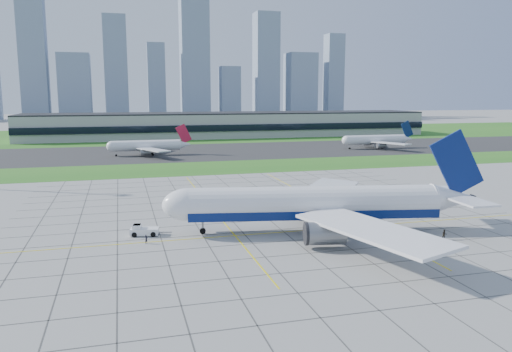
% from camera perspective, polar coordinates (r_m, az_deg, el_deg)
% --- Properties ---
extents(ground, '(1400.00, 1400.00, 0.00)m').
position_cam_1_polar(ground, '(101.75, 2.86, -6.12)').
color(ground, '#9C9C97').
rests_on(ground, ground).
extents(grass_median, '(700.00, 35.00, 0.04)m').
position_cam_1_polar(grass_median, '(187.70, -5.71, 0.93)').
color(grass_median, '#24661D').
rests_on(grass_median, ground).
extents(asphalt_taxiway, '(700.00, 75.00, 0.04)m').
position_cam_1_polar(asphalt_taxiway, '(241.68, -7.89, 2.74)').
color(asphalt_taxiway, '#383838').
rests_on(asphalt_taxiway, ground).
extents(grass_far, '(700.00, 145.00, 0.04)m').
position_cam_1_polar(grass_far, '(350.59, -10.24, 4.66)').
color(grass_far, '#24661D').
rests_on(grass_far, ground).
extents(apron_markings, '(120.00, 130.00, 0.03)m').
position_cam_1_polar(apron_markings, '(112.11, 1.30, -4.66)').
color(apron_markings, '#474744').
rests_on(apron_markings, ground).
extents(terminal, '(260.00, 43.00, 15.80)m').
position_cam_1_polar(terminal, '(331.27, -2.95, 5.91)').
color(terminal, '#B7B7B2').
rests_on(terminal, ground).
extents(city_skyline, '(523.00, 32.40, 160.00)m').
position_cam_1_polar(city_skyline, '(614.46, -13.50, 11.96)').
color(city_skyline, '#7F90A6').
rests_on(city_skyline, ground).
extents(airliner, '(63.87, 64.13, 20.28)m').
position_cam_1_polar(airliner, '(99.52, 6.83, -3.23)').
color(airliner, white).
rests_on(airliner, ground).
extents(pushback_tug, '(7.98, 3.58, 2.19)m').
position_cam_1_polar(pushback_tug, '(99.61, -12.78, -6.10)').
color(pushback_tug, white).
rests_on(pushback_tug, ground).
extents(crew_near, '(0.68, 0.71, 1.63)m').
position_cam_1_polar(crew_near, '(94.21, -12.43, -7.07)').
color(crew_near, black).
rests_on(crew_near, ground).
extents(crew_far, '(1.08, 0.94, 1.91)m').
position_cam_1_polar(crew_far, '(100.96, 20.73, -6.28)').
color(crew_far, black).
rests_on(crew_far, ground).
extents(distant_jet_1, '(35.66, 42.66, 14.08)m').
position_cam_1_polar(distant_jet_1, '(230.91, -12.26, 3.43)').
color(distant_jet_1, white).
rests_on(distant_jet_1, ground).
extents(distant_jet_2, '(37.84, 42.66, 14.08)m').
position_cam_1_polar(distant_jet_2, '(262.71, 13.61, 4.06)').
color(distant_jet_2, white).
rests_on(distant_jet_2, ground).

